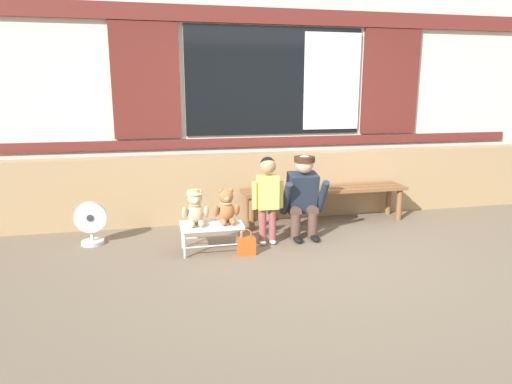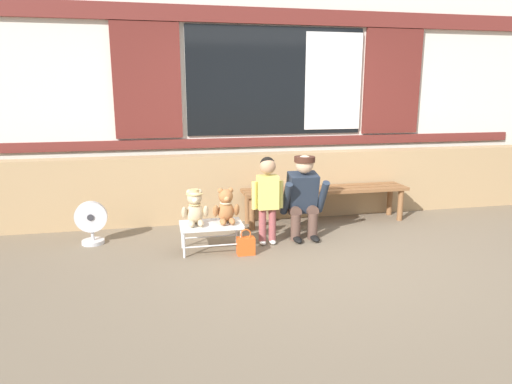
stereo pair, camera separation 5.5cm
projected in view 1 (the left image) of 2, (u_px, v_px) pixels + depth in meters
name	position (u px, v px, depth m)	size (l,w,h in m)	color
ground_plane	(320.00, 252.00, 4.77)	(60.00, 60.00, 0.00)	#756651
brick_low_wall	(282.00, 185.00, 6.03)	(7.71, 0.25, 0.85)	tan
shop_facade	(273.00, 79.00, 6.22)	(7.87, 0.26, 3.55)	silver
wooden_bench_long	(325.00, 193.00, 5.79)	(2.10, 0.40, 0.44)	brown
small_display_bench	(211.00, 226.00, 4.75)	(0.64, 0.36, 0.30)	silver
teddy_bear_with_hat	(195.00, 208.00, 4.68)	(0.28, 0.27, 0.36)	#CCB289
teddy_bear_plain	(226.00, 207.00, 4.75)	(0.28, 0.26, 0.36)	#A86B3D
child_standing	(268.00, 191.00, 4.90)	(0.35, 0.18, 0.96)	#994C4C
adult_crouching	(303.00, 196.00, 5.16)	(0.50, 0.49, 0.95)	brown
handbag_on_ground	(246.00, 245.00, 4.69)	(0.18, 0.11, 0.27)	#DB561E
floor_fan	(91.00, 224.00, 4.95)	(0.34, 0.24, 0.48)	silver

